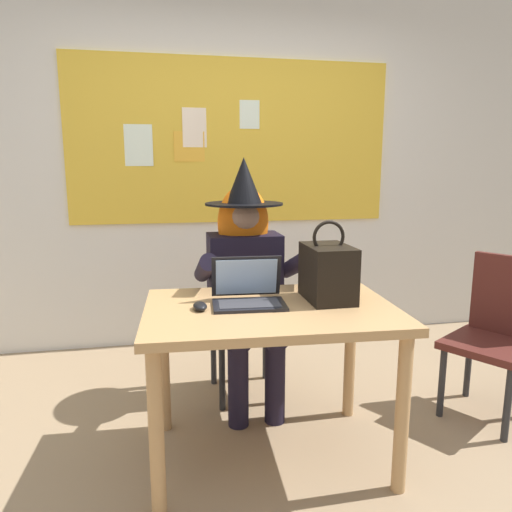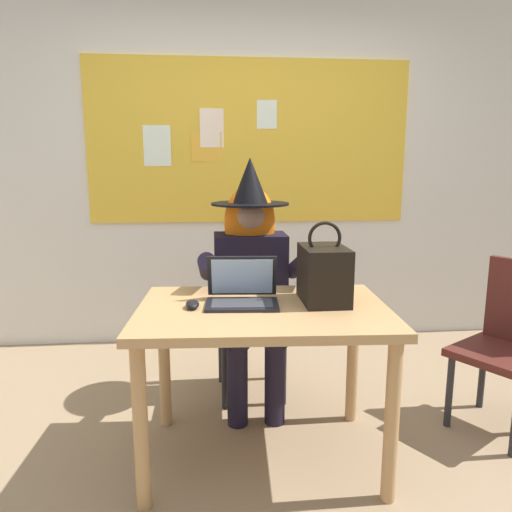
% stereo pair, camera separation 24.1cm
% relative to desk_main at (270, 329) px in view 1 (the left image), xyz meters
% --- Properties ---
extents(ground_plane, '(24.00, 24.00, 0.00)m').
position_rel_desk_main_xyz_m(ground_plane, '(0.07, -0.13, -0.64)').
color(ground_plane, '#937A5B').
extents(wall_back_bulletin, '(6.63, 1.83, 2.79)m').
position_rel_desk_main_xyz_m(wall_back_bulletin, '(0.07, 1.64, 0.76)').
color(wall_back_bulletin, silver).
rests_on(wall_back_bulletin, ground).
extents(desk_main, '(1.16, 0.81, 0.75)m').
position_rel_desk_main_xyz_m(desk_main, '(0.00, 0.00, 0.00)').
color(desk_main, tan).
rests_on(desk_main, ground).
extents(chair_at_desk, '(0.44, 0.44, 0.91)m').
position_rel_desk_main_xyz_m(chair_at_desk, '(-0.01, 0.74, -0.13)').
color(chair_at_desk, '#4C1E19').
rests_on(chair_at_desk, ground).
extents(person_costumed, '(0.59, 0.69, 1.42)m').
position_rel_desk_main_xyz_m(person_costumed, '(-0.00, 0.62, 0.15)').
color(person_costumed, black).
rests_on(person_costumed, ground).
extents(laptop, '(0.34, 0.28, 0.21)m').
position_rel_desk_main_xyz_m(laptop, '(-0.09, 0.07, 0.15)').
color(laptop, black).
rests_on(laptop, desk_main).
extents(computer_mouse, '(0.07, 0.11, 0.03)m').
position_rel_desk_main_xyz_m(computer_mouse, '(-0.32, 0.01, 0.12)').
color(computer_mouse, black).
rests_on(computer_mouse, desk_main).
extents(handbag, '(0.20, 0.30, 0.38)m').
position_rel_desk_main_xyz_m(handbag, '(0.29, 0.06, 0.24)').
color(handbag, black).
rests_on(handbag, desk_main).
extents(chair_extra_corner, '(0.58, 0.58, 0.89)m').
position_rel_desk_main_xyz_m(chair_extra_corner, '(1.32, 0.17, -0.15)').
color(chair_extra_corner, '#4C1E19').
rests_on(chair_extra_corner, ground).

